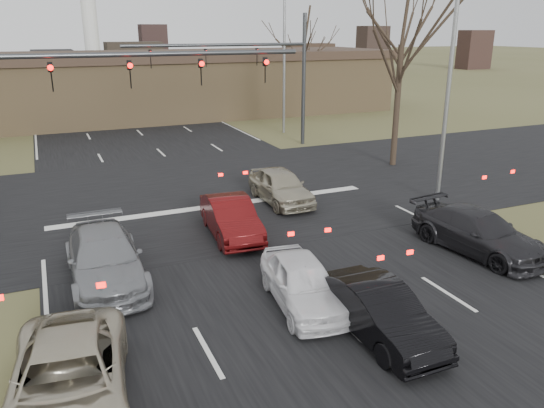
{
  "coord_description": "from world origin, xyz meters",
  "views": [
    {
      "loc": [
        -6.34,
        -7.21,
        7.08
      ],
      "look_at": [
        -0.21,
        6.85,
        2.0
      ],
      "focal_mm": 35.0,
      "sensor_mm": 36.0,
      "label": 1
    }
  ],
  "objects_px": {
    "building": "(146,85)",
    "car_charcoal_sedan": "(478,232)",
    "car_black_hatch": "(380,312)",
    "car_red_ahead": "(231,218)",
    "car_white_sedan": "(303,282)",
    "streetlight_right_near": "(447,68)",
    "mast_arm_near": "(71,89)",
    "car_grey_ahead": "(105,258)",
    "car_silver_ahead": "(281,186)",
    "car_silver_suv": "(68,381)",
    "mast_arm_far": "(262,65)",
    "streetlight_right_far": "(282,52)"
  },
  "relations": [
    {
      "from": "building",
      "to": "car_charcoal_sedan",
      "type": "relative_size",
      "value": 8.85
    },
    {
      "from": "car_black_hatch",
      "to": "car_red_ahead",
      "type": "distance_m",
      "value": 7.68
    },
    {
      "from": "car_black_hatch",
      "to": "car_white_sedan",
      "type": "bearing_deg",
      "value": 115.6
    },
    {
      "from": "car_charcoal_sedan",
      "to": "car_red_ahead",
      "type": "distance_m",
      "value": 8.4
    },
    {
      "from": "car_black_hatch",
      "to": "streetlight_right_near",
      "type": "bearing_deg",
      "value": 43.96
    },
    {
      "from": "mast_arm_near",
      "to": "car_charcoal_sedan",
      "type": "bearing_deg",
      "value": -34.35
    },
    {
      "from": "car_charcoal_sedan",
      "to": "car_grey_ahead",
      "type": "xyz_separation_m",
      "value": [
        -11.59,
        2.67,
        0.04
      ]
    },
    {
      "from": "car_white_sedan",
      "to": "car_silver_ahead",
      "type": "relative_size",
      "value": 0.92
    },
    {
      "from": "car_white_sedan",
      "to": "car_red_ahead",
      "type": "distance_m",
      "value": 5.5
    },
    {
      "from": "streetlight_right_near",
      "to": "car_black_hatch",
      "type": "bearing_deg",
      "value": -136.23
    },
    {
      "from": "car_silver_ahead",
      "to": "streetlight_right_near",
      "type": "bearing_deg",
      "value": -20.8
    },
    {
      "from": "building",
      "to": "car_black_hatch",
      "type": "distance_m",
      "value": 36.06
    },
    {
      "from": "car_white_sedan",
      "to": "car_grey_ahead",
      "type": "relative_size",
      "value": 0.78
    },
    {
      "from": "mast_arm_near",
      "to": "car_white_sedan",
      "type": "bearing_deg",
      "value": -61.92
    },
    {
      "from": "mast_arm_near",
      "to": "car_silver_suv",
      "type": "bearing_deg",
      "value": -96.7
    },
    {
      "from": "mast_arm_far",
      "to": "car_silver_ahead",
      "type": "bearing_deg",
      "value": -108.54
    },
    {
      "from": "car_charcoal_sedan",
      "to": "car_grey_ahead",
      "type": "bearing_deg",
      "value": 160.06
    },
    {
      "from": "car_silver_ahead",
      "to": "car_black_hatch",
      "type": "bearing_deg",
      "value": -100.56
    },
    {
      "from": "car_charcoal_sedan",
      "to": "streetlight_right_near",
      "type": "bearing_deg",
      "value": 57.43
    },
    {
      "from": "car_grey_ahead",
      "to": "car_silver_ahead",
      "type": "distance_m",
      "value": 9.16
    },
    {
      "from": "mast_arm_near",
      "to": "car_white_sedan",
      "type": "height_order",
      "value": "mast_arm_near"
    },
    {
      "from": "car_white_sedan",
      "to": "car_charcoal_sedan",
      "type": "xyz_separation_m",
      "value": [
        6.94,
        0.89,
        0.03
      ]
    },
    {
      "from": "building",
      "to": "car_red_ahead",
      "type": "height_order",
      "value": "building"
    },
    {
      "from": "building",
      "to": "mast_arm_near",
      "type": "distance_m",
      "value": 26.14
    },
    {
      "from": "streetlight_right_far",
      "to": "car_black_hatch",
      "type": "relative_size",
      "value": 2.52
    },
    {
      "from": "car_silver_suv",
      "to": "car_charcoal_sedan",
      "type": "relative_size",
      "value": 1.01
    },
    {
      "from": "mast_arm_far",
      "to": "car_grey_ahead",
      "type": "distance_m",
      "value": 19.52
    },
    {
      "from": "streetlight_right_far",
      "to": "car_charcoal_sedan",
      "type": "relative_size",
      "value": 2.09
    },
    {
      "from": "mast_arm_far",
      "to": "car_white_sedan",
      "type": "relative_size",
      "value": 2.84
    },
    {
      "from": "streetlight_right_far",
      "to": "car_silver_suv",
      "type": "height_order",
      "value": "streetlight_right_far"
    },
    {
      "from": "mast_arm_near",
      "to": "streetlight_right_near",
      "type": "distance_m",
      "value": 14.38
    },
    {
      "from": "streetlight_right_far",
      "to": "car_red_ahead",
      "type": "relative_size",
      "value": 2.39
    },
    {
      "from": "car_grey_ahead",
      "to": "car_charcoal_sedan",
      "type": "bearing_deg",
      "value": -12.47
    },
    {
      "from": "car_silver_suv",
      "to": "car_white_sedan",
      "type": "relative_size",
      "value": 1.24
    },
    {
      "from": "car_charcoal_sedan",
      "to": "car_grey_ahead",
      "type": "relative_size",
      "value": 0.95
    },
    {
      "from": "building",
      "to": "streetlight_right_near",
      "type": "bearing_deg",
      "value": -76.31
    },
    {
      "from": "mast_arm_far",
      "to": "car_red_ahead",
      "type": "distance_m",
      "value": 15.6
    },
    {
      "from": "mast_arm_far",
      "to": "streetlight_right_near",
      "type": "xyz_separation_m",
      "value": [
        2.64,
        -13.0,
        0.57
      ]
    },
    {
      "from": "building",
      "to": "car_charcoal_sedan",
      "type": "distance_m",
      "value": 33.33
    },
    {
      "from": "mast_arm_near",
      "to": "car_red_ahead",
      "type": "distance_m",
      "value": 7.22
    },
    {
      "from": "car_white_sedan",
      "to": "streetlight_right_far",
      "type": "bearing_deg",
      "value": 74.37
    },
    {
      "from": "car_white_sedan",
      "to": "car_red_ahead",
      "type": "bearing_deg",
      "value": 98.5
    },
    {
      "from": "car_silver_suv",
      "to": "car_white_sedan",
      "type": "height_order",
      "value": "car_silver_suv"
    },
    {
      "from": "car_grey_ahead",
      "to": "mast_arm_near",
      "type": "bearing_deg",
      "value": 91.33
    },
    {
      "from": "streetlight_right_near",
      "to": "streetlight_right_far",
      "type": "height_order",
      "value": "same"
    },
    {
      "from": "building",
      "to": "car_charcoal_sedan",
      "type": "xyz_separation_m",
      "value": [
        4.44,
        -32.98,
        -1.97
      ]
    },
    {
      "from": "car_black_hatch",
      "to": "car_charcoal_sedan",
      "type": "distance_m",
      "value": 6.65
    },
    {
      "from": "car_black_hatch",
      "to": "car_grey_ahead",
      "type": "bearing_deg",
      "value": 135.13
    },
    {
      "from": "streetlight_right_far",
      "to": "car_silver_ahead",
      "type": "bearing_deg",
      "value": -114.66
    },
    {
      "from": "mast_arm_near",
      "to": "car_black_hatch",
      "type": "relative_size",
      "value": 3.05
    }
  ]
}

